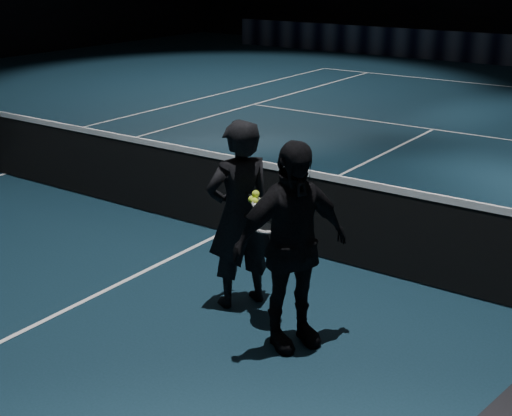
% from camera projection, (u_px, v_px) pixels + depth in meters
% --- Properties ---
extents(floor, '(36.00, 36.00, 0.00)m').
position_uv_depth(floor, '(225.00, 232.00, 8.34)').
color(floor, black).
rests_on(floor, ground).
extents(court_lines, '(10.98, 23.78, 0.01)m').
position_uv_depth(court_lines, '(225.00, 232.00, 8.34)').
color(court_lines, white).
rests_on(court_lines, floor).
extents(net_mesh, '(12.80, 0.02, 0.86)m').
position_uv_depth(net_mesh, '(224.00, 196.00, 8.19)').
color(net_mesh, black).
rests_on(net_mesh, floor).
extents(net_tape, '(12.80, 0.03, 0.07)m').
position_uv_depth(net_tape, '(223.00, 157.00, 8.04)').
color(net_tape, white).
rests_on(net_tape, net_mesh).
extents(player_a, '(0.66, 0.75, 1.74)m').
position_uv_depth(player_a, '(239.00, 215.00, 6.37)').
color(player_a, black).
rests_on(player_a, floor).
extents(player_b, '(0.86, 1.10, 1.74)m').
position_uv_depth(player_b, '(291.00, 246.00, 5.68)').
color(player_b, black).
rests_on(player_b, floor).
extents(racket_lower, '(0.71, 0.48, 0.03)m').
position_uv_depth(racket_lower, '(265.00, 227.00, 5.99)').
color(racket_lower, black).
rests_on(racket_lower, player_a).
extents(racket_upper, '(0.71, 0.45, 0.10)m').
position_uv_depth(racket_upper, '(266.00, 206.00, 6.00)').
color(racket_upper, black).
rests_on(racket_upper, player_b).
extents(tennis_balls, '(0.12, 0.10, 0.12)m').
position_uv_depth(tennis_balls, '(254.00, 199.00, 6.09)').
color(tennis_balls, '#AFDB2E').
rests_on(tennis_balls, racket_upper).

